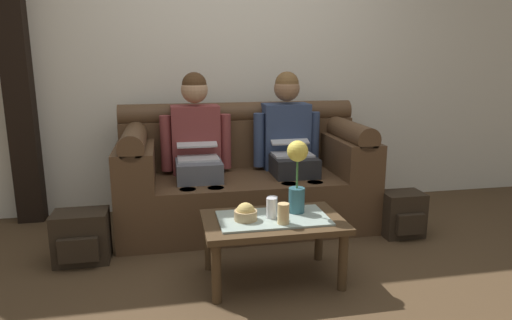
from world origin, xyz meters
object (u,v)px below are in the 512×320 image
at_px(cup_near_right, 272,204).
at_px(backpack_right, 402,214).
at_px(coffee_table, 273,227).
at_px(snack_bowl, 246,213).
at_px(person_right, 289,142).
at_px(backpack_left, 82,237).
at_px(couch, 244,178).
at_px(flower_vase, 297,172).
at_px(cup_far_center, 272,208).
at_px(person_left, 197,146).
at_px(cup_near_left, 283,214).

relative_size(cup_near_right, backpack_right, 0.27).
bearing_deg(coffee_table, snack_bowl, -175.07).
bearing_deg(backpack_right, cup_near_right, -161.40).
distance_m(person_right, coffee_table, 1.12).
bearing_deg(backpack_left, person_right, 18.62).
bearing_deg(backpack_right, couch, 154.98).
bearing_deg(flower_vase, cup_far_center, -158.56).
bearing_deg(cup_far_center, coffee_table, 34.50).
distance_m(cup_near_right, backpack_left, 1.29).
bearing_deg(backpack_left, cup_far_center, -22.80).
relative_size(coffee_table, cup_far_center, 6.83).
bearing_deg(person_right, couch, 179.66).
xyz_separation_m(couch, backpack_right, (1.13, -0.53, -0.21)).
bearing_deg(cup_far_center, person_right, 69.29).
relative_size(couch, cup_far_center, 15.98).
distance_m(person_left, cup_far_center, 1.10).
xyz_separation_m(person_right, flower_vase, (-0.21, -0.95, -0.00)).
relative_size(snack_bowl, backpack_right, 0.40).
relative_size(couch, backpack_right, 5.78).
bearing_deg(snack_bowl, cup_far_center, 2.45).
bearing_deg(backpack_right, snack_bowl, -158.87).
xyz_separation_m(flower_vase, snack_bowl, (-0.33, -0.08, -0.22)).
height_order(coffee_table, backpack_left, coffee_table).
height_order(person_right, cup_near_right, person_right).
distance_m(cup_near_right, cup_far_center, 0.13).
height_order(couch, cup_near_left, couch).
xyz_separation_m(flower_vase, cup_near_right, (-0.14, 0.05, -0.21)).
relative_size(person_right, backpack_left, 3.48).
xyz_separation_m(couch, person_left, (-0.37, -0.00, 0.28)).
xyz_separation_m(person_right, cup_near_right, (-0.35, -0.90, -0.21)).
bearing_deg(flower_vase, cup_near_left, -126.51).
bearing_deg(person_left, cup_near_right, -66.13).
height_order(cup_near_right, backpack_left, cup_near_right).
bearing_deg(cup_near_right, backpack_left, 162.94).
height_order(flower_vase, snack_bowl, flower_vase).
bearing_deg(couch, coffee_table, -90.00).
height_order(snack_bowl, cup_near_right, snack_bowl).
bearing_deg(coffee_table, backpack_left, 157.72).
relative_size(flower_vase, cup_near_left, 3.74).
xyz_separation_m(person_left, backpack_right, (1.50, -0.52, -0.49)).
distance_m(person_right, cup_near_right, 0.99).
bearing_deg(cup_far_center, person_left, 109.58).
xyz_separation_m(snack_bowl, backpack_right, (1.30, 0.50, -0.27)).
distance_m(snack_bowl, backpack_right, 1.42).
distance_m(couch, coffee_table, 1.01).
height_order(person_left, cup_near_right, person_left).
distance_m(couch, person_left, 0.47).
bearing_deg(backpack_right, coffee_table, -156.66).
relative_size(coffee_table, backpack_left, 2.39).
xyz_separation_m(cup_near_right, backpack_left, (-1.21, 0.37, -0.28)).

